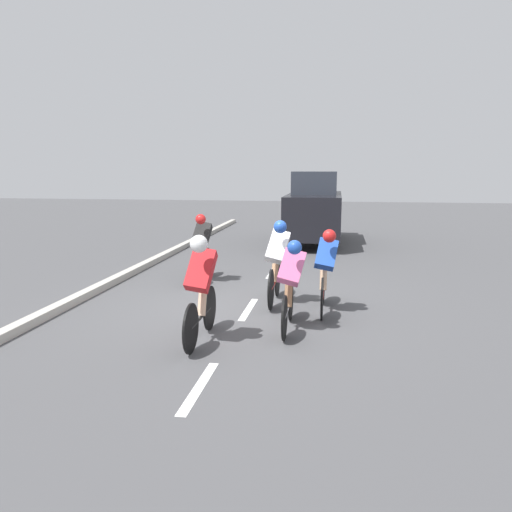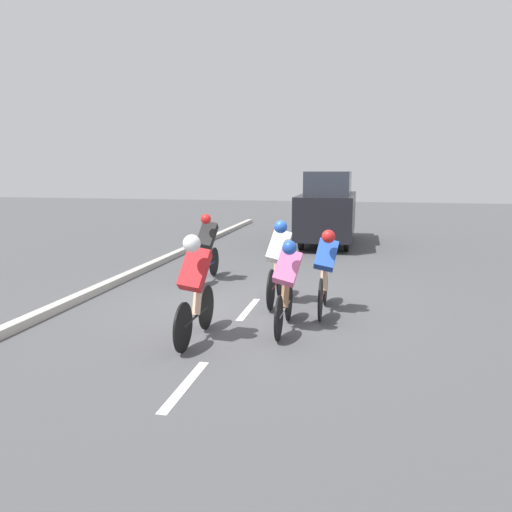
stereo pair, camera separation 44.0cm
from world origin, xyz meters
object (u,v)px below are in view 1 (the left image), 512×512
(cyclist_pink, at_px, (290,283))
(support_car, at_px, (315,208))
(cyclist_blue, at_px, (325,269))
(cyclist_black, at_px, (202,246))
(cyclist_red, at_px, (201,285))
(cyclist_white, at_px, (277,260))

(cyclist_pink, distance_m, support_car, 9.27)
(cyclist_blue, bearing_deg, cyclist_black, -35.94)
(cyclist_blue, height_order, support_car, support_car)
(cyclist_blue, xyz_separation_m, cyclist_red, (1.67, 1.81, 0.07))
(cyclist_black, bearing_deg, support_car, -108.93)
(cyclist_pink, relative_size, cyclist_black, 0.98)
(cyclist_blue, bearing_deg, support_car, -86.16)
(cyclist_red, distance_m, cyclist_white, 2.36)
(cyclist_white, distance_m, support_car, 7.77)
(cyclist_red, relative_size, cyclist_black, 1.01)
(cyclist_black, bearing_deg, cyclist_white, 139.80)
(support_car, bearing_deg, cyclist_white, 87.58)
(cyclist_blue, bearing_deg, cyclist_red, 47.29)
(cyclist_blue, height_order, cyclist_red, cyclist_red)
(cyclist_white, bearing_deg, cyclist_black, -40.20)
(cyclist_red, height_order, cyclist_white, cyclist_red)
(cyclist_pink, distance_m, cyclist_black, 3.74)
(cyclist_pink, distance_m, cyclist_blue, 1.19)
(cyclist_blue, height_order, cyclist_white, cyclist_white)
(cyclist_pink, distance_m, cyclist_white, 1.56)
(cyclist_blue, distance_m, cyclist_white, 0.97)
(cyclist_pink, height_order, support_car, support_car)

